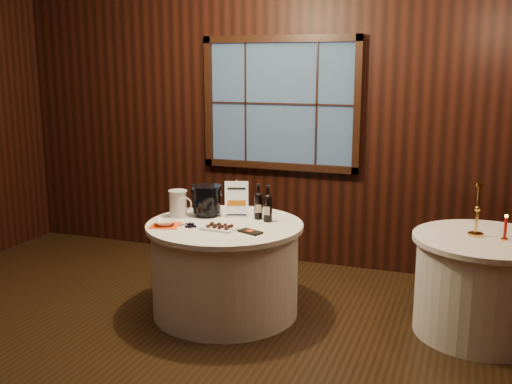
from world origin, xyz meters
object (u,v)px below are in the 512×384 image
at_px(sign_stand, 236,204).
at_px(port_bottle_right, 268,206).
at_px(side_table, 483,286).
at_px(ice_bucket, 207,200).
at_px(chocolate_box, 250,232).
at_px(cracker_bowl, 165,223).
at_px(glass_pitcher, 178,204).
at_px(brass_candlestick, 477,217).
at_px(port_bottle_left, 258,204).
at_px(chocolate_plate, 219,227).
at_px(main_table, 225,268).
at_px(grape_bunch, 190,225).
at_px(red_candle, 505,230).

distance_m(sign_stand, port_bottle_right, 0.31).
height_order(sign_stand, port_bottle_right, sign_stand).
bearing_deg(side_table, ice_bucket, -176.92).
bearing_deg(ice_bucket, port_bottle_right, -0.49).
distance_m(chocolate_box, cracker_bowl, 0.72).
bearing_deg(glass_pitcher, brass_candlestick, 6.21).
height_order(port_bottle_left, ice_bucket, port_bottle_left).
bearing_deg(chocolate_plate, main_table, 99.83).
xyz_separation_m(port_bottle_left, grape_bunch, (-0.42, -0.44, -0.11)).
bearing_deg(chocolate_box, cracker_bowl, -154.28).
bearing_deg(glass_pitcher, port_bottle_right, 8.58).
bearing_deg(port_bottle_left, ice_bucket, 167.28).
height_order(port_bottle_right, grape_bunch, port_bottle_right).
xyz_separation_m(port_bottle_right, grape_bunch, (-0.52, -0.39, -0.11)).
relative_size(port_bottle_left, glass_pitcher, 1.31).
height_order(chocolate_plate, glass_pitcher, glass_pitcher).
bearing_deg(port_bottle_left, red_candle, -17.52).
distance_m(side_table, cracker_bowl, 2.51).
height_order(ice_bucket, glass_pitcher, ice_bucket).
bearing_deg(grape_bunch, main_table, 45.81).
bearing_deg(cracker_bowl, grape_bunch, 4.96).
relative_size(glass_pitcher, red_candle, 1.18).
height_order(glass_pitcher, red_candle, glass_pitcher).
relative_size(side_table, chocolate_box, 5.69).
relative_size(side_table, chocolate_plate, 3.83).
distance_m(side_table, port_bottle_right, 1.77).
bearing_deg(main_table, port_bottle_left, 47.36).
xyz_separation_m(sign_stand, chocolate_box, (0.29, -0.43, -0.10)).
height_order(sign_stand, glass_pitcher, sign_stand).
height_order(port_bottle_right, chocolate_plate, port_bottle_right).
xyz_separation_m(side_table, cracker_bowl, (-2.42, -0.53, 0.41)).
bearing_deg(sign_stand, red_candle, -18.37).
height_order(port_bottle_left, brass_candlestick, brass_candlestick).
distance_m(side_table, chocolate_plate, 2.07).
bearing_deg(port_bottle_left, brass_candlestick, -15.72).
height_order(side_table, chocolate_plate, chocolate_plate).
relative_size(main_table, sign_stand, 4.03).
xyz_separation_m(main_table, grape_bunch, (-0.21, -0.21, 0.40)).
bearing_deg(red_candle, glass_pitcher, -175.37).
distance_m(glass_pitcher, brass_candlestick, 2.39).
xyz_separation_m(main_table, ice_bucket, (-0.24, 0.18, 0.52)).
height_order(grape_bunch, brass_candlestick, brass_candlestick).
distance_m(port_bottle_left, cracker_bowl, 0.79).
height_order(side_table, ice_bucket, ice_bucket).
xyz_separation_m(glass_pitcher, cracker_bowl, (0.03, -0.29, -0.09)).
relative_size(ice_bucket, red_candle, 1.34).
distance_m(port_bottle_left, brass_candlestick, 1.71).
bearing_deg(sign_stand, main_table, -111.26).
bearing_deg(side_table, brass_candlestick, 167.10).
bearing_deg(side_table, red_candle, -14.49).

